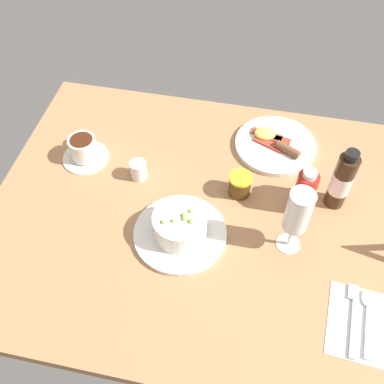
% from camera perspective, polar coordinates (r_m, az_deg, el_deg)
% --- Properties ---
extents(ground_plane, '(1.10, 0.84, 0.03)m').
position_cam_1_polar(ground_plane, '(1.12, 2.08, -3.30)').
color(ground_plane, '#A8754C').
extents(porridge_bowl, '(0.22, 0.22, 0.08)m').
position_cam_1_polar(porridge_bowl, '(1.05, -1.55, -4.54)').
color(porridge_bowl, silver).
rests_on(porridge_bowl, ground_plane).
extents(cutlery_setting, '(0.14, 0.18, 0.01)m').
position_cam_1_polar(cutlery_setting, '(1.04, 20.62, -15.19)').
color(cutlery_setting, silver).
rests_on(cutlery_setting, ground_plane).
extents(coffee_cup, '(0.13, 0.13, 0.07)m').
position_cam_1_polar(coffee_cup, '(1.24, -13.67, 5.28)').
color(coffee_cup, silver).
rests_on(coffee_cup, ground_plane).
extents(creamer_jug, '(0.05, 0.04, 0.06)m').
position_cam_1_polar(creamer_jug, '(1.17, -6.83, 2.86)').
color(creamer_jug, silver).
rests_on(creamer_jug, ground_plane).
extents(wine_glass, '(0.06, 0.06, 0.19)m').
position_cam_1_polar(wine_glass, '(0.99, 13.36, -2.68)').
color(wine_glass, white).
rests_on(wine_glass, ground_plane).
extents(jam_jar, '(0.06, 0.06, 0.06)m').
position_cam_1_polar(jam_jar, '(1.13, 6.15, 0.94)').
color(jam_jar, '#4B2F10').
rests_on(jam_jar, ground_plane).
extents(sauce_bottle_brown, '(0.05, 0.05, 0.18)m').
position_cam_1_polar(sauce_bottle_brown, '(1.13, 18.58, 1.34)').
color(sauce_bottle_brown, '#382314').
rests_on(sauce_bottle_brown, ground_plane).
extents(sauce_bottle_red, '(0.05, 0.05, 0.14)m').
position_cam_1_polar(sauce_bottle_red, '(1.11, 14.18, -0.03)').
color(sauce_bottle_red, '#B21E19').
rests_on(sauce_bottle_red, ground_plane).
extents(breakfast_plate, '(0.23, 0.23, 0.04)m').
position_cam_1_polar(breakfast_plate, '(1.27, 10.53, 6.04)').
color(breakfast_plate, silver).
rests_on(breakfast_plate, ground_plane).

